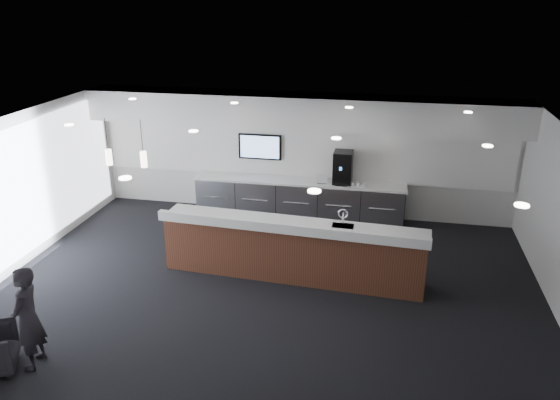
# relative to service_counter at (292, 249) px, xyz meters

# --- Properties ---
(ground) EXTENTS (10.00, 10.00, 0.00)m
(ground) POSITION_rel_service_counter_xyz_m (-0.37, -0.71, -0.58)
(ground) COLOR black
(ground) RESTS_ON ground
(ceiling) EXTENTS (10.00, 8.00, 0.02)m
(ceiling) POSITION_rel_service_counter_xyz_m (-0.37, -0.71, 2.42)
(ceiling) COLOR black
(ceiling) RESTS_ON back_wall
(back_wall) EXTENTS (10.00, 0.02, 3.00)m
(back_wall) POSITION_rel_service_counter_xyz_m (-0.37, 3.29, 0.92)
(back_wall) COLOR silver
(back_wall) RESTS_ON ground
(left_wall) EXTENTS (0.02, 8.00, 3.00)m
(left_wall) POSITION_rel_service_counter_xyz_m (-5.37, -0.71, 0.92)
(left_wall) COLOR silver
(left_wall) RESTS_ON ground
(soffit_bulkhead) EXTENTS (10.00, 0.90, 0.70)m
(soffit_bulkhead) POSITION_rel_service_counter_xyz_m (-0.37, 2.84, 2.07)
(soffit_bulkhead) COLOR white
(soffit_bulkhead) RESTS_ON back_wall
(alcove_panel) EXTENTS (9.80, 0.06, 1.40)m
(alcove_panel) POSITION_rel_service_counter_xyz_m (-0.37, 3.26, 1.02)
(alcove_panel) COLOR white
(alcove_panel) RESTS_ON back_wall
(window_blinds_wall) EXTENTS (0.04, 7.36, 2.55)m
(window_blinds_wall) POSITION_rel_service_counter_xyz_m (-5.33, -0.71, 0.92)
(window_blinds_wall) COLOR silver
(window_blinds_wall) RESTS_ON left_wall
(back_credenza) EXTENTS (5.06, 0.66, 0.95)m
(back_credenza) POSITION_rel_service_counter_xyz_m (-0.37, 2.93, -0.10)
(back_credenza) COLOR #93979B
(back_credenza) RESTS_ON ground
(wall_tv) EXTENTS (1.05, 0.08, 0.62)m
(wall_tv) POSITION_rel_service_counter_xyz_m (-1.37, 3.20, 1.07)
(wall_tv) COLOR black
(wall_tv) RESTS_ON back_wall
(pendant_left) EXTENTS (0.12, 0.12, 0.30)m
(pendant_left) POSITION_rel_service_counter_xyz_m (-2.77, 0.09, 1.67)
(pendant_left) COLOR #FFE9C6
(pendant_left) RESTS_ON ceiling
(pendant_right) EXTENTS (0.12, 0.12, 0.30)m
(pendant_right) POSITION_rel_service_counter_xyz_m (-3.47, 0.09, 1.67)
(pendant_right) COLOR #FFE9C6
(pendant_right) RESTS_ON ceiling
(ceiling_can_lights) EXTENTS (7.00, 5.00, 0.02)m
(ceiling_can_lights) POSITION_rel_service_counter_xyz_m (-0.37, -0.71, 2.39)
(ceiling_can_lights) COLOR white
(ceiling_can_lights) RESTS_ON ceiling
(service_counter) EXTENTS (5.08, 1.14, 1.49)m
(service_counter) POSITION_rel_service_counter_xyz_m (0.00, 0.00, 0.00)
(service_counter) COLOR #51271B
(service_counter) RESTS_ON ground
(coffee_machine) EXTENTS (0.44, 0.57, 0.76)m
(coffee_machine) POSITION_rel_service_counter_xyz_m (0.66, 2.97, 0.75)
(coffee_machine) COLOR black
(coffee_machine) RESTS_ON back_credenza
(info_sign_left) EXTENTS (0.17, 0.02, 0.23)m
(info_sign_left) POSITION_rel_service_counter_xyz_m (0.16, 2.81, 0.49)
(info_sign_left) COLOR silver
(info_sign_left) RESTS_ON back_credenza
(info_sign_right) EXTENTS (0.16, 0.03, 0.22)m
(info_sign_right) POSITION_rel_service_counter_xyz_m (0.24, 2.81, 0.48)
(info_sign_right) COLOR silver
(info_sign_right) RESTS_ON back_credenza
(lounge_guest) EXTENTS (0.45, 0.63, 1.59)m
(lounge_guest) POSITION_rel_service_counter_xyz_m (-3.24, -3.37, 0.22)
(lounge_guest) COLOR black
(lounge_guest) RESTS_ON ground
(cup_0) EXTENTS (0.09, 0.09, 0.09)m
(cup_0) POSITION_rel_service_counter_xyz_m (1.18, 2.80, 0.42)
(cup_0) COLOR white
(cup_0) RESTS_ON back_credenza
(cup_1) EXTENTS (0.13, 0.13, 0.09)m
(cup_1) POSITION_rel_service_counter_xyz_m (1.04, 2.80, 0.42)
(cup_1) COLOR white
(cup_1) RESTS_ON back_credenza
(cup_2) EXTENTS (0.12, 0.12, 0.09)m
(cup_2) POSITION_rel_service_counter_xyz_m (0.90, 2.80, 0.42)
(cup_2) COLOR white
(cup_2) RESTS_ON back_credenza
(cup_3) EXTENTS (0.12, 0.12, 0.09)m
(cup_3) POSITION_rel_service_counter_xyz_m (0.76, 2.80, 0.42)
(cup_3) COLOR white
(cup_3) RESTS_ON back_credenza
(cup_4) EXTENTS (0.13, 0.13, 0.09)m
(cup_4) POSITION_rel_service_counter_xyz_m (0.62, 2.80, 0.42)
(cup_4) COLOR white
(cup_4) RESTS_ON back_credenza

